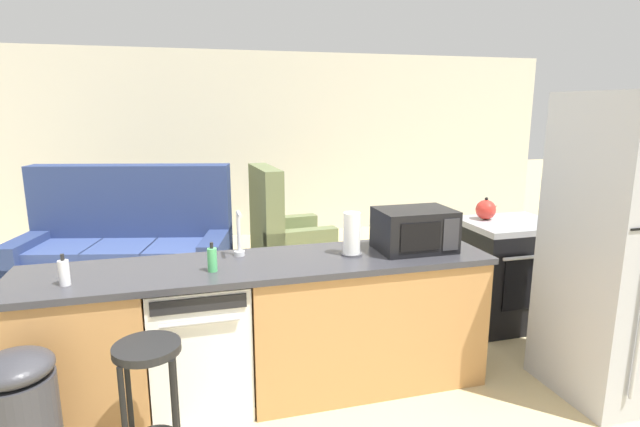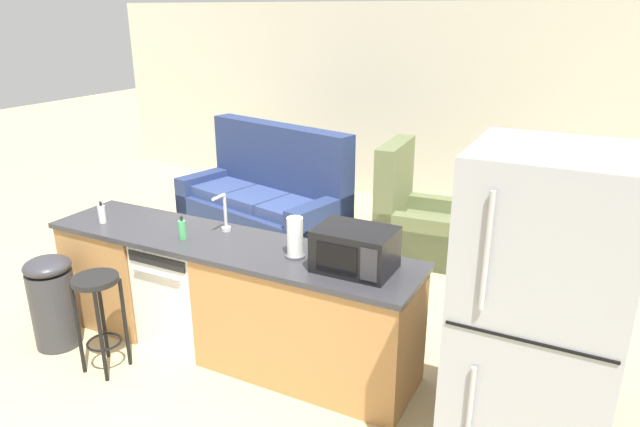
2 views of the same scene
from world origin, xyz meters
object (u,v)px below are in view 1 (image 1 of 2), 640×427
at_px(stove_range, 507,272).
at_px(microwave, 414,230).
at_px(kettle, 486,210).
at_px(armchair, 284,241).
at_px(bar_stool, 150,383).
at_px(trash_bin, 22,424).
at_px(refrigerator, 622,249).
at_px(soap_bottle, 212,259).
at_px(dish_soap_bottle, 64,272).
at_px(dishwasher, 200,341).
at_px(couch, 128,254).
at_px(paper_towel_roll, 352,234).

bearing_deg(stove_range, microwave, -154.80).
relative_size(kettle, armchair, 0.17).
bearing_deg(bar_stool, armchair, 67.33).
bearing_deg(trash_bin, refrigerator, 0.17).
relative_size(soap_bottle, trash_bin, 0.24).
distance_m(dish_soap_bottle, armchair, 3.14).
xyz_separation_m(microwave, trash_bin, (-2.28, -0.56, -0.66)).
bearing_deg(trash_bin, bar_stool, -6.72).
distance_m(soap_bottle, dish_soap_bottle, 0.79).
relative_size(stove_range, bar_stool, 1.22).
xyz_separation_m(kettle, armchair, (-1.41, 1.76, -0.64)).
bearing_deg(dishwasher, stove_range, 11.91).
xyz_separation_m(microwave, bar_stool, (-1.69, -0.63, -0.50)).
bearing_deg(kettle, armchair, 128.71).
xyz_separation_m(dishwasher, couch, (-0.62, 2.19, -0.03)).
distance_m(dish_soap_bottle, bar_stool, 0.80).
height_order(dish_soap_bottle, couch, couch).
relative_size(stove_range, refrigerator, 0.46).
bearing_deg(dish_soap_bottle, couch, 88.13).
distance_m(microwave, dish_soap_bottle, 2.13).
bearing_deg(armchair, kettle, -51.29).
xyz_separation_m(dishwasher, stove_range, (2.60, 0.55, 0.03)).
bearing_deg(refrigerator, dish_soap_bottle, 172.55).
height_order(soap_bottle, trash_bin, soap_bottle).
xyz_separation_m(microwave, couch, (-2.05, 2.19, -0.65)).
bearing_deg(armchair, trash_bin, -121.96).
bearing_deg(armchair, microwave, -80.49).
height_order(paper_towel_roll, kettle, paper_towel_roll).
bearing_deg(refrigerator, armchair, 117.81).
height_order(microwave, soap_bottle, microwave).
relative_size(stove_range, dish_soap_bottle, 5.11).
xyz_separation_m(dishwasher, bar_stool, (-0.26, -0.63, 0.11)).
bearing_deg(bar_stool, microwave, 20.37).
height_order(soap_bottle, dish_soap_bottle, same).
bearing_deg(soap_bottle, armchair, 69.83).
xyz_separation_m(stove_range, bar_stool, (-2.86, -1.18, 0.08)).
bearing_deg(soap_bottle, dishwasher, 134.18).
bearing_deg(soap_bottle, dish_soap_bottle, -178.26).
height_order(refrigerator, couch, refrigerator).
bearing_deg(trash_bin, microwave, 13.76).
height_order(dish_soap_bottle, bar_stool, dish_soap_bottle).
relative_size(couch, armchair, 1.80).
bearing_deg(couch, stove_range, -26.95).
height_order(dishwasher, trash_bin, dishwasher).
distance_m(kettle, armchair, 2.34).
height_order(dish_soap_bottle, trash_bin, dish_soap_bottle).
distance_m(soap_bottle, couch, 2.46).
bearing_deg(bar_stool, couch, 97.30).
relative_size(dish_soap_bottle, kettle, 0.86).
height_order(stove_range, paper_towel_roll, paper_towel_roll).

